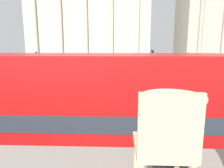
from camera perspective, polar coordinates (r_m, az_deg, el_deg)
The scene contains 10 objects.
double_decker_bus at distance 6.57m, azimuth -18.93°, elevation -8.26°, with size 11.28×2.72×4.16m.
cafe_dining_table at distance 2.03m, azimuth 16.84°, elevation -8.43°, with size 0.60×0.60×0.73m.
cafe_chair_0 at distance 1.48m, azimuth 14.82°, elevation -16.40°, with size 0.40×0.40×0.91m.
plaza_building_left at distance 60.86m, azimuth -6.57°, elevation 18.67°, with size 34.42×11.73×26.04m.
traffic_light_near at distance 13.56m, azimuth -20.19°, elevation 2.61°, with size 0.42×0.24×4.08m.
traffic_light_mid at distance 20.36m, azimuth 20.87°, elevation 4.63°, with size 0.42×0.24×3.85m.
traffic_light_far at distance 26.93m, azimuth 11.34°, elevation 6.66°, with size 0.42×0.24×4.05m.
car_silver at distance 21.58m, azimuth 3.13°, elevation 0.75°, with size 4.20×1.93×1.35m.
pedestrian_blue at distance 29.74m, azimuth -15.15°, elevation 3.78°, with size 0.32×0.32×1.80m.
pedestrian_grey at distance 25.88m, azimuth -19.51°, elevation 2.47°, with size 0.32×0.32×1.73m.
Camera 1 is at (0.59, -2.20, 4.37)m, focal length 32.00 mm.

